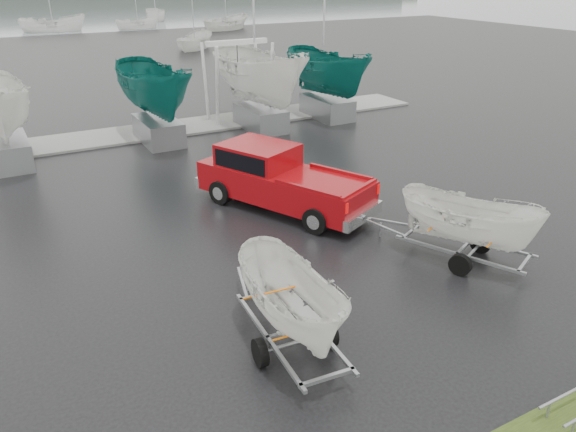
{
  "coord_description": "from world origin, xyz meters",
  "views": [
    {
      "loc": [
        -7.13,
        -13.81,
        7.55
      ],
      "look_at": [
        -0.27,
        -1.43,
        1.2
      ],
      "focal_mm": 35.0,
      "sensor_mm": 36.0,
      "label": 1
    }
  ],
  "objects_px": {
    "trailer_hitched": "(474,180)",
    "trailer_parked": "(292,249)",
    "boat_hoist": "(238,69)",
    "pickup_truck": "(276,176)"
  },
  "relations": [
    {
      "from": "trailer_hitched",
      "to": "boat_hoist",
      "type": "relative_size",
      "value": 1.08
    },
    {
      "from": "trailer_hitched",
      "to": "pickup_truck",
      "type": "bearing_deg",
      "value": 90.0
    },
    {
      "from": "trailer_hitched",
      "to": "boat_hoist",
      "type": "distance_m",
      "value": 17.17
    },
    {
      "from": "trailer_hitched",
      "to": "trailer_parked",
      "type": "height_order",
      "value": "trailer_parked"
    },
    {
      "from": "pickup_truck",
      "to": "boat_hoist",
      "type": "height_order",
      "value": "boat_hoist"
    },
    {
      "from": "trailer_hitched",
      "to": "trailer_parked",
      "type": "relative_size",
      "value": 1.0
    },
    {
      "from": "pickup_truck",
      "to": "boat_hoist",
      "type": "distance_m",
      "value": 11.83
    },
    {
      "from": "trailer_parked",
      "to": "boat_hoist",
      "type": "distance_m",
      "value": 19.57
    },
    {
      "from": "pickup_truck",
      "to": "trailer_parked",
      "type": "bearing_deg",
      "value": -139.78
    },
    {
      "from": "pickup_truck",
      "to": "trailer_hitched",
      "type": "xyz_separation_m",
      "value": [
        2.72,
        -6.01,
        1.35
      ]
    }
  ]
}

